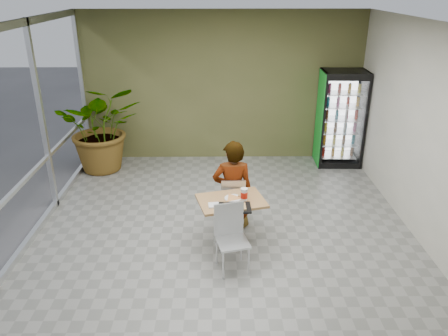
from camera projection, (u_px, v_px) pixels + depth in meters
The scene contains 13 objects.
ground at pixel (224, 239), 6.79m from camera, with size 7.00×7.00×0.00m, color gray.
room_envelope at pixel (224, 143), 6.16m from camera, with size 6.00×7.00×3.20m, color beige, non-canonical shape.
storefront_frame at pixel (11, 144), 6.13m from camera, with size 0.10×7.00×3.20m, color silver, non-canonical shape.
dining_table at pixel (231, 212), 6.49m from camera, with size 1.09×0.89×0.75m.
chair_far at pixel (233, 199), 6.96m from camera, with size 0.40×0.40×0.87m.
chair_near at pixel (231, 232), 5.96m from camera, with size 0.51×0.51×0.94m.
seated_woman at pixel (233, 193), 6.97m from camera, with size 0.65×0.42×1.77m, color black.
pizza_plate at pixel (233, 198), 6.43m from camera, with size 0.36×0.30×0.03m.
soda_cup at pixel (244, 194), 6.36m from camera, with size 0.10×0.10×0.18m.
napkin_stack at pixel (214, 205), 6.22m from camera, with size 0.16×0.16×0.02m, color silver.
cafeteria_tray at pixel (235, 208), 6.15m from camera, with size 0.45×0.33×0.03m, color black.
beverage_fridge at pixel (340, 119), 9.27m from camera, with size 0.95×0.74×2.03m.
potted_plant at pixel (102, 128), 9.01m from camera, with size 1.66×1.43×1.84m, color #26612A.
Camera 1 is at (-0.07, -5.81, 3.70)m, focal length 35.00 mm.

